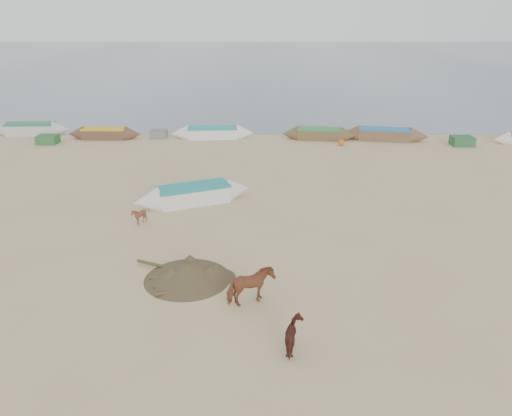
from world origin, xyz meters
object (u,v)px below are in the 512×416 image
at_px(near_canoe, 193,194).
at_px(calf_front, 139,216).
at_px(cow_adult, 250,286).
at_px(calf_right, 296,336).

bearing_deg(near_canoe, calf_front, -152.36).
relative_size(calf_front, near_canoe, 0.13).
xyz_separation_m(cow_adult, calf_right, (1.32, -2.41, -0.18)).
height_order(cow_adult, calf_right, cow_adult).
bearing_deg(cow_adult, calf_right, -178.00).
distance_m(calf_front, calf_right, 11.08).
bearing_deg(calf_right, calf_front, 17.52).
bearing_deg(cow_adult, near_canoe, -8.59).
xyz_separation_m(calf_front, calf_right, (6.46, -9.00, 0.09)).
xyz_separation_m(cow_adult, near_canoe, (-3.00, 9.21, -0.19)).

